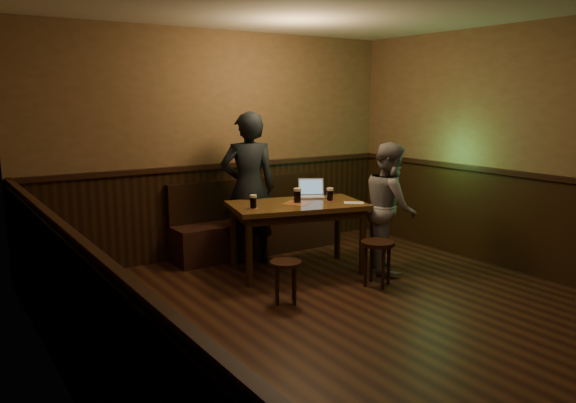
# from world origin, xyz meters

# --- Properties ---
(room) EXTENTS (5.04, 6.04, 2.84)m
(room) POSITION_xyz_m (0.00, 0.22, 1.20)
(room) COLOR black
(room) RESTS_ON ground
(bench) EXTENTS (2.20, 0.50, 0.95)m
(bench) POSITION_xyz_m (0.33, 2.75, 0.31)
(bench) COLOR black
(bench) RESTS_ON ground
(pub_table) EXTENTS (1.66, 1.20, 0.81)m
(pub_table) POSITION_xyz_m (0.33, 1.76, 0.70)
(pub_table) COLOR #4F3716
(pub_table) RESTS_ON ground
(stool_left) EXTENTS (0.38, 0.38, 0.42)m
(stool_left) POSITION_xyz_m (-0.33, 0.98, 0.33)
(stool_left) COLOR black
(stool_left) RESTS_ON ground
(stool_right) EXTENTS (0.44, 0.44, 0.48)m
(stool_right) POSITION_xyz_m (0.76, 0.87, 0.39)
(stool_right) COLOR black
(stool_right) RESTS_ON ground
(pint_left) EXTENTS (0.10, 0.10, 0.15)m
(pint_left) POSITION_xyz_m (-0.24, 1.76, 0.88)
(pint_left) COLOR maroon
(pint_left) RESTS_ON pub_table
(pint_mid) EXTENTS (0.11, 0.11, 0.17)m
(pint_mid) POSITION_xyz_m (0.35, 1.78, 0.89)
(pint_mid) COLOR maroon
(pint_mid) RESTS_ON pub_table
(pint_right) EXTENTS (0.10, 0.10, 0.16)m
(pint_right) POSITION_xyz_m (0.72, 1.66, 0.88)
(pint_right) COLOR maroon
(pint_right) RESTS_ON pub_table
(laptop) EXTENTS (0.39, 0.36, 0.22)m
(laptop) POSITION_xyz_m (0.70, 1.99, 0.86)
(laptop) COLOR silver
(laptop) RESTS_ON pub_table
(menu) EXTENTS (0.27, 0.25, 0.00)m
(menu) POSITION_xyz_m (0.88, 1.41, 0.80)
(menu) COLOR silver
(menu) RESTS_ON pub_table
(person_suit) EXTENTS (0.77, 0.64, 1.82)m
(person_suit) POSITION_xyz_m (0.06, 2.38, 0.91)
(person_suit) COLOR black
(person_suit) RESTS_ON ground
(person_grey) EXTENTS (0.86, 0.91, 1.49)m
(person_grey) POSITION_xyz_m (1.26, 1.22, 0.74)
(person_grey) COLOR gray
(person_grey) RESTS_ON ground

